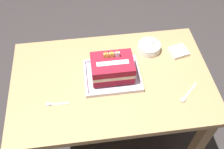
{
  "coord_description": "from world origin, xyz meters",
  "views": [
    {
      "loc": [
        -0.11,
        -0.87,
        1.91
      ],
      "look_at": [
        0.0,
        0.01,
        0.79
      ],
      "focal_mm": 41.6,
      "sensor_mm": 36.0,
      "label": 1
    }
  ],
  "objects_px": {
    "foil_tray": "(112,76)",
    "serving_spoon_by_bowls": "(52,104)",
    "serving_spoon_near_tray": "(185,97)",
    "bowl_stack": "(149,47)",
    "birthday_cake": "(112,68)",
    "napkin_pile": "(179,52)"
  },
  "relations": [
    {
      "from": "foil_tray",
      "to": "serving_spoon_by_bowls",
      "type": "height_order",
      "value": "foil_tray"
    },
    {
      "from": "foil_tray",
      "to": "serving_spoon_near_tray",
      "type": "xyz_separation_m",
      "value": [
        0.36,
        -0.19,
        -0.0
      ]
    },
    {
      "from": "bowl_stack",
      "to": "serving_spoon_by_bowls",
      "type": "bearing_deg",
      "value": -151.53
    },
    {
      "from": "bowl_stack",
      "to": "serving_spoon_near_tray",
      "type": "relative_size",
      "value": 1.07
    },
    {
      "from": "birthday_cake",
      "to": "napkin_pile",
      "type": "height_order",
      "value": "birthday_cake"
    },
    {
      "from": "bowl_stack",
      "to": "napkin_pile",
      "type": "xyz_separation_m",
      "value": [
        0.17,
        -0.05,
        -0.01
      ]
    },
    {
      "from": "foil_tray",
      "to": "napkin_pile",
      "type": "bearing_deg",
      "value": 17.06
    },
    {
      "from": "serving_spoon_by_bowls",
      "to": "napkin_pile",
      "type": "distance_m",
      "value": 0.8
    },
    {
      "from": "bowl_stack",
      "to": "serving_spoon_near_tray",
      "type": "height_order",
      "value": "bowl_stack"
    },
    {
      "from": "birthday_cake",
      "to": "bowl_stack",
      "type": "relative_size",
      "value": 1.63
    },
    {
      "from": "serving_spoon_near_tray",
      "to": "serving_spoon_by_bowls",
      "type": "relative_size",
      "value": 1.06
    },
    {
      "from": "birthday_cake",
      "to": "serving_spoon_by_bowls",
      "type": "bearing_deg",
      "value": -157.29
    },
    {
      "from": "birthday_cake",
      "to": "bowl_stack",
      "type": "distance_m",
      "value": 0.31
    },
    {
      "from": "foil_tray",
      "to": "napkin_pile",
      "type": "height_order",
      "value": "same"
    },
    {
      "from": "bowl_stack",
      "to": "napkin_pile",
      "type": "distance_m",
      "value": 0.18
    },
    {
      "from": "foil_tray",
      "to": "bowl_stack",
      "type": "height_order",
      "value": "bowl_stack"
    },
    {
      "from": "serving_spoon_by_bowls",
      "to": "napkin_pile",
      "type": "relative_size",
      "value": 1.04
    },
    {
      "from": "napkin_pile",
      "to": "serving_spoon_near_tray",
      "type": "bearing_deg",
      "value": -100.62
    },
    {
      "from": "serving_spoon_by_bowls",
      "to": "foil_tray",
      "type": "bearing_deg",
      "value": 22.69
    },
    {
      "from": "birthday_cake",
      "to": "serving_spoon_near_tray",
      "type": "xyz_separation_m",
      "value": [
        0.36,
        -0.19,
        -0.07
      ]
    },
    {
      "from": "serving_spoon_by_bowls",
      "to": "bowl_stack",
      "type": "bearing_deg",
      "value": 28.47
    },
    {
      "from": "birthday_cake",
      "to": "bowl_stack",
      "type": "height_order",
      "value": "birthday_cake"
    }
  ]
}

